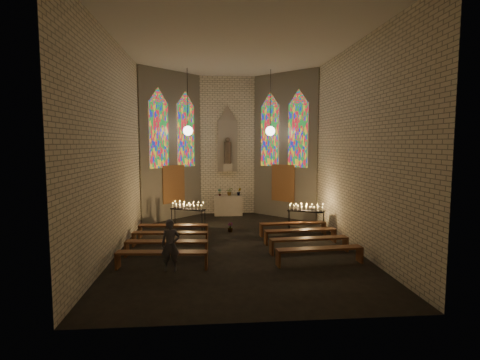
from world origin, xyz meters
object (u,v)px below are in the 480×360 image
Objects in this scene: aisle_flower_pot at (230,227)px; visitor at (171,245)px; votive_stand_right at (306,209)px; votive_stand_left at (188,207)px; altar at (228,205)px.

aisle_flower_pot is 4.96m from visitor.
votive_stand_right is at bearing -4.02° from aisle_flower_pot.
votive_stand_left is 5.12m from visitor.
altar is 3.62× the size of aisle_flower_pot.
altar is at bearing 88.28° from aisle_flower_pot.
votive_stand_left is at bearing -121.32° from altar.
aisle_flower_pot is 1.99m from votive_stand_left.
votive_stand_left is 1.03× the size of visitor.
aisle_flower_pot is at bearing -91.72° from altar.
altar reaches higher than aisle_flower_pot.
votive_stand_right is at bearing -52.07° from altar.
altar is 0.92× the size of votive_stand_left.
altar is at bearing 83.17° from votive_stand_left.
votive_stand_left is (-1.85, -3.04, 0.45)m from altar.
votive_stand_left reaches higher than votive_stand_right.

